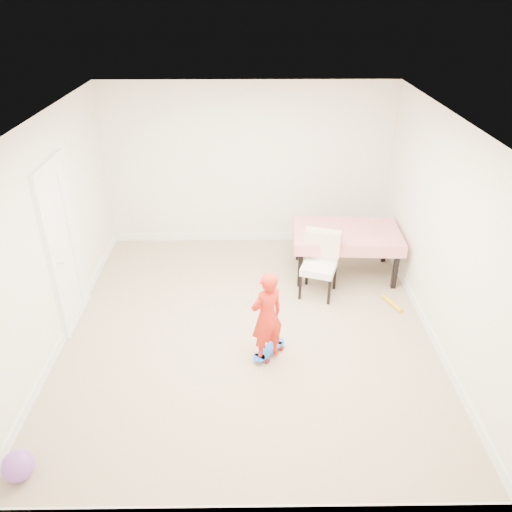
{
  "coord_description": "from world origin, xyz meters",
  "views": [
    {
      "loc": [
        0.04,
        -5.04,
        3.85
      ],
      "look_at": [
        0.1,
        0.2,
        0.95
      ],
      "focal_mm": 35.0,
      "sensor_mm": 36.0,
      "label": 1
    }
  ],
  "objects_px": {
    "balloon": "(18,466)",
    "child": "(267,319)",
    "dining_table": "(345,252)",
    "skateboard": "(269,351)",
    "dining_chair": "(319,266)"
  },
  "relations": [
    {
      "from": "balloon",
      "to": "child",
      "type": "bearing_deg",
      "value": 35.14
    },
    {
      "from": "dining_table",
      "to": "balloon",
      "type": "height_order",
      "value": "dining_table"
    },
    {
      "from": "skateboard",
      "to": "balloon",
      "type": "relative_size",
      "value": 1.87
    },
    {
      "from": "dining_chair",
      "to": "child",
      "type": "distance_m",
      "value": 1.55
    },
    {
      "from": "child",
      "to": "dining_chair",
      "type": "bearing_deg",
      "value": -150.51
    },
    {
      "from": "dining_table",
      "to": "skateboard",
      "type": "relative_size",
      "value": 2.9
    },
    {
      "from": "dining_chair",
      "to": "balloon",
      "type": "xyz_separation_m",
      "value": [
        -2.97,
        -2.91,
        -0.31
      ]
    },
    {
      "from": "dining_table",
      "to": "dining_chair",
      "type": "bearing_deg",
      "value": -125.84
    },
    {
      "from": "child",
      "to": "dining_table",
      "type": "bearing_deg",
      "value": -153.64
    },
    {
      "from": "child",
      "to": "balloon",
      "type": "height_order",
      "value": "child"
    },
    {
      "from": "dining_chair",
      "to": "skateboard",
      "type": "distance_m",
      "value": 1.53
    },
    {
      "from": "skateboard",
      "to": "child",
      "type": "relative_size",
      "value": 0.47
    },
    {
      "from": "balloon",
      "to": "dining_chair",
      "type": "bearing_deg",
      "value": 44.43
    },
    {
      "from": "dining_chair",
      "to": "child",
      "type": "xyz_separation_m",
      "value": [
        -0.75,
        -1.35,
        0.1
      ]
    },
    {
      "from": "skateboard",
      "to": "balloon",
      "type": "bearing_deg",
      "value": 164.36
    }
  ]
}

